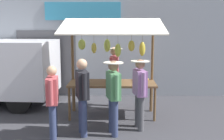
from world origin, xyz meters
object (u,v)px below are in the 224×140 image
Objects in this scene: shopper_in_striped_shirt at (52,98)px; market_stall at (113,56)px; shopper_in_grey_tee at (82,91)px; vendor_with_sunhat at (114,72)px; shopper_with_shopping_bag at (113,92)px; shopper_with_ponytail at (140,89)px.

market_stall is at bearing -45.95° from shopper_in_striped_shirt.
shopper_in_grey_tee is (0.63, 1.32, -0.60)m from market_stall.
shopper_in_grey_tee is (-0.59, -0.21, 0.08)m from shopper_in_striped_shirt.
shopper_with_shopping_bag is at bearing 3.44° from vendor_with_sunhat.
shopper_in_grey_tee is at bearing 95.63° from shopper_with_ponytail.
vendor_with_sunhat is at bearing 8.71° from shopper_with_ponytail.
shopper_in_grey_tee reaches higher than shopper_with_shopping_bag.
market_stall is 1.57× the size of shopper_with_ponytail.
shopper_in_striped_shirt is at bearing 51.63° from market_stall.
vendor_with_sunhat reaches higher than shopper_in_grey_tee.
shopper_with_shopping_bag is 1.05× the size of shopper_in_striped_shirt.
vendor_with_sunhat is 1.08× the size of shopper_with_ponytail.
market_stall is 2.07m from shopper_in_striped_shirt.
market_stall is 1.64× the size of shopper_in_striped_shirt.
shopper_in_grey_tee is at bearing 64.56° from market_stall.
shopper_with_shopping_bag is at bearing -87.01° from shopper_in_striped_shirt.
market_stall is at bearing 21.93° from shopper_with_ponytail.
market_stall is 1.43m from shopper_with_shopping_bag.
shopper_in_striped_shirt is 0.63m from shopper_in_grey_tee.
shopper_in_striped_shirt is (1.24, 0.23, -0.07)m from shopper_with_shopping_bag.
shopper_with_shopping_bag is 0.65m from shopper_in_grey_tee.
shopper_in_striped_shirt is 0.96× the size of shopper_with_ponytail.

